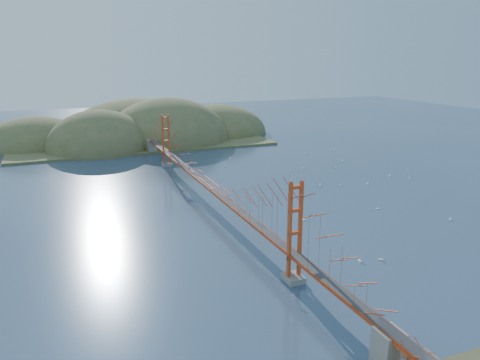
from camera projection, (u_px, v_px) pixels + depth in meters
name	position (u px, v px, depth m)	size (l,w,h in m)	color
ground	(209.00, 204.00, 79.41)	(320.00, 320.00, 0.00)	#314662
bridge	(208.00, 164.00, 77.74)	(2.20, 94.40, 12.00)	gray
far_headlands	(144.00, 138.00, 141.47)	(84.00, 58.00, 25.00)	olive
sailboat_11	(408.00, 170.00, 102.50)	(0.56, 0.56, 0.60)	white
sailboat_3	(230.00, 158.00, 113.44)	(0.67, 0.67, 0.71)	white
sailboat_9	(390.00, 175.00, 97.69)	(0.57, 0.57, 0.63)	white
sailboat_12	(225.00, 166.00, 105.64)	(0.52, 0.49, 0.58)	white
sailboat_2	(378.00, 208.00, 76.86)	(0.56, 0.51, 0.63)	white
sailboat_1	(290.00, 171.00, 101.39)	(0.60, 0.60, 0.66)	white
sailboat_5	(368.00, 183.00, 91.84)	(0.47, 0.52, 0.58)	white
sailboat_16	(303.00, 168.00, 103.93)	(0.63, 0.63, 0.67)	white
sailboat_4	(341.00, 184.00, 90.92)	(0.48, 0.49, 0.55)	white
sailboat_13	(450.00, 219.00, 71.77)	(0.67, 0.67, 0.73)	white
sailboat_14	(320.00, 185.00, 90.53)	(0.63, 0.63, 0.68)	white
sailboat_15	(342.00, 161.00, 111.00)	(0.42, 0.52, 0.61)	white
sailboat_6	(381.00, 259.00, 57.88)	(0.71, 0.71, 0.74)	white
sailboat_17	(335.00, 150.00, 123.00)	(0.59, 0.56, 0.66)	white
sailboat_10	(360.00, 260.00, 57.52)	(0.56, 0.63, 0.71)	white
sailboat_8	(335.00, 167.00, 104.45)	(0.49, 0.43, 0.56)	white
sailboat_7	(305.00, 154.00, 118.44)	(0.50, 0.43, 0.58)	white
sailboat_0	(304.00, 219.00, 71.85)	(0.58, 0.60, 0.67)	white
sailboat_extra_0	(409.00, 178.00, 95.54)	(0.49, 0.57, 0.65)	white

